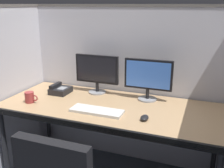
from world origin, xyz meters
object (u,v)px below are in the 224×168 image
monitor_right (148,77)px  coffee_mug (30,97)px  monitor_left (97,71)px  keyboard_main (97,111)px  computer_mouse (145,118)px  desk (109,111)px  desk_phone (60,90)px

monitor_right → coffee_mug: 1.06m
monitor_right → monitor_left: bearing=177.8°
monitor_right → keyboard_main: 0.56m
computer_mouse → coffee_mug: bearing=-179.8°
keyboard_main → coffee_mug: bearing=-179.2°
desk → computer_mouse: (0.35, -0.16, 0.07)m
desk → coffee_mug: (-0.69, -0.16, 0.10)m
keyboard_main → desk_phone: desk_phone is taller
monitor_left → coffee_mug: bearing=-135.1°
monitor_left → desk_phone: bearing=-157.2°
monitor_left → keyboard_main: 0.52m
keyboard_main → monitor_right: bearing=53.1°
computer_mouse → coffee_mug: 1.04m
desk_phone → desk: bearing=-14.1°
desk → monitor_left: size_ratio=4.42×
coffee_mug → desk_phone: 0.33m
coffee_mug → monitor_left: bearing=44.9°
monitor_right → computer_mouse: 0.48m
keyboard_main → coffee_mug: coffee_mug is taller
monitor_left → monitor_right: bearing=-2.2°
computer_mouse → coffee_mug: coffee_mug is taller
keyboard_main → monitor_left: bearing=113.4°
coffee_mug → monitor_right: bearing=24.2°
monitor_right → computer_mouse: bearing=-79.4°
monitor_left → coffee_mug: 0.66m
desk → desk_phone: bearing=165.9°
desk → monitor_right: (0.27, 0.27, 0.27)m
monitor_right → coffee_mug: monitor_right is taller
monitor_left → desk_phone: size_ratio=2.26×
monitor_right → desk_phone: bearing=-171.8°
desk → monitor_left: 0.46m
desk → computer_mouse: 0.39m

